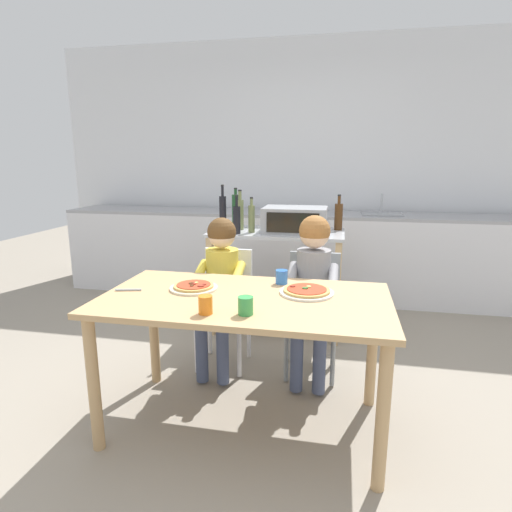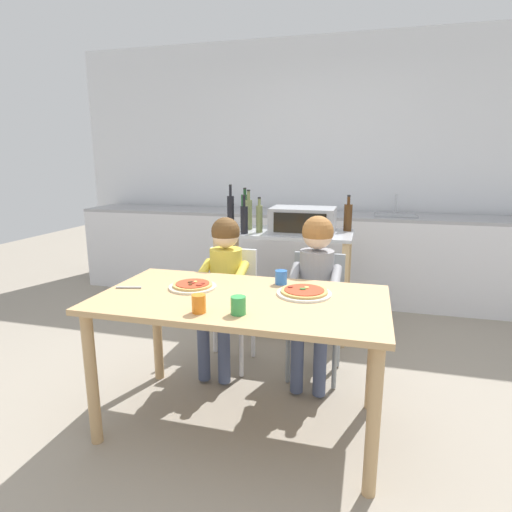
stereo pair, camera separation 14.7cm
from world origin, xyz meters
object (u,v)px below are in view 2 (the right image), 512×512
object	(u,v)px
bottle_tall_green_wine	(259,218)
pizza_plate_white	(304,292)
bottle_brown_beer	(231,213)
dining_table	(241,314)
bottle_squat_spirits	(249,213)
child_in_yellow_shirt	(223,276)
kitchen_island_cart	(285,265)
bottle_slim_sauce	(244,219)
child_in_grey_shirt	(315,279)
drinking_cup_green	(238,305)
toaster_oven	(303,220)
drinking_cup_orange	(199,304)
bottle_clear_vinegar	(348,217)
drinking_cup_blue	(281,277)
pizza_plate_cream	(193,286)
serving_spoon	(129,287)
dining_chair_right	(316,305)
bottle_dark_olive_oil	(245,210)
dining_chair_left	(230,298)

from	to	relation	value
bottle_tall_green_wine	pizza_plate_white	bearing A→B (deg)	-64.87
bottle_brown_beer	dining_table	world-z (taller)	bottle_brown_beer
bottle_squat_spirits	child_in_yellow_shirt	xyz separation A→B (m)	(0.06, -0.82, -0.32)
kitchen_island_cart	bottle_slim_sauce	xyz separation A→B (m)	(-0.30, -0.19, 0.40)
child_in_grey_shirt	drinking_cup_green	world-z (taller)	child_in_grey_shirt
bottle_brown_beer	kitchen_island_cart	bearing A→B (deg)	21.47
kitchen_island_cart	toaster_oven	world-z (taller)	toaster_oven
toaster_oven	drinking_cup_orange	bearing A→B (deg)	-97.89
toaster_oven	bottle_brown_beer	bearing A→B (deg)	-166.57
bottle_clear_vinegar	drinking_cup_blue	world-z (taller)	bottle_clear_vinegar
kitchen_island_cart	child_in_grey_shirt	distance (m)	0.88
pizza_plate_cream	serving_spoon	distance (m)	0.35
drinking_cup_green	kitchen_island_cart	bearing A→B (deg)	93.73
bottle_clear_vinegar	pizza_plate_white	distance (m)	1.47
bottle_slim_sauce	drinking_cup_green	world-z (taller)	bottle_slim_sauce
child_in_yellow_shirt	bottle_brown_beer	bearing A→B (deg)	103.80
dining_chair_right	serving_spoon	size ratio (longest dim) A/B	5.79
kitchen_island_cart	toaster_oven	size ratio (longest dim) A/B	2.16
bottle_dark_olive_oil	child_in_yellow_shirt	distance (m)	1.00
pizza_plate_white	kitchen_island_cart	bearing A→B (deg)	105.60
toaster_oven	bottle_dark_olive_oil	size ratio (longest dim) A/B	1.48
kitchen_island_cart	pizza_plate_white	xyz separation A→B (m)	(0.36, -1.27, 0.18)
dining_chair_left	drinking_cup_green	size ratio (longest dim) A/B	9.62
bottle_tall_green_wine	dining_table	size ratio (longest dim) A/B	0.19
kitchen_island_cart	toaster_oven	bearing A→B (deg)	-10.65
child_in_grey_shirt	pizza_plate_white	bearing A→B (deg)	-90.02
dining_chair_left	bottle_dark_olive_oil	bearing A→B (deg)	98.69
toaster_oven	pizza_plate_cream	xyz separation A→B (m)	(-0.41, -1.29, -0.21)
bottle_brown_beer	bottle_dark_olive_oil	bearing A→B (deg)	83.58
child_in_yellow_shirt	toaster_oven	bearing A→B (deg)	62.16
bottle_squat_spirits	bottle_clear_vinegar	xyz separation A→B (m)	(0.81, 0.15, -0.02)
kitchen_island_cart	dining_chair_left	distance (m)	0.74
dining_chair_left	serving_spoon	distance (m)	0.85
bottle_brown_beer	drinking_cup_blue	xyz separation A→B (m)	(0.62, -0.95, -0.23)
bottle_slim_sauce	serving_spoon	size ratio (longest dim) A/B	2.21
kitchen_island_cart	drinking_cup_orange	world-z (taller)	kitchen_island_cart
serving_spoon	kitchen_island_cart	bearing A→B (deg)	67.21
bottle_brown_beer	dining_chair_left	xyz separation A→B (m)	(0.16, -0.52, -0.53)
child_in_grey_shirt	drinking_cup_green	xyz separation A→B (m)	(-0.25, -0.84, 0.09)
bottle_clear_vinegar	pizza_plate_cream	bearing A→B (deg)	-116.90
child_in_grey_shirt	serving_spoon	size ratio (longest dim) A/B	7.67
bottle_dark_olive_oil	drinking_cup_orange	size ratio (longest dim) A/B	3.98
drinking_cup_green	drinking_cup_orange	world-z (taller)	drinking_cup_orange
dining_chair_left	kitchen_island_cart	bearing A→B (deg)	69.31
bottle_tall_green_wine	dining_table	xyz separation A→B (m)	(0.24, -1.29, -0.33)
bottle_squat_spirits	child_in_yellow_shirt	distance (m)	0.89
bottle_clear_vinegar	dining_chair_left	xyz separation A→B (m)	(-0.75, -0.86, -0.50)
dining_chair_right	drinking_cup_blue	xyz separation A→B (m)	(-0.16, -0.43, 0.30)
dining_table	drinking_cup_blue	distance (m)	0.35
bottle_slim_sauce	dining_chair_right	size ratio (longest dim) A/B	0.38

